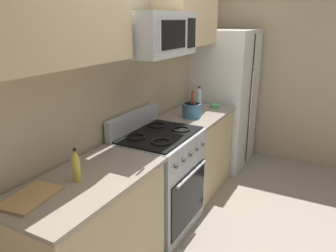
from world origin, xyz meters
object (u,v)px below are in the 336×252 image
object	(u,v)px
range_oven	(159,180)
prep_bowl	(215,106)
cutting_board	(31,197)
bottle_vinegar	(199,96)
bottle_oil	(76,166)
microwave	(155,34)
utensil_crock	(192,110)
refrigerator	(225,99)

from	to	relation	value
range_oven	prep_bowl	distance (m)	1.22
cutting_board	prep_bowl	world-z (taller)	prep_bowl
bottle_vinegar	bottle_oil	bearing A→B (deg)	-177.60
microwave	utensil_crock	xyz separation A→B (m)	(0.65, -0.05, -0.78)
bottle_oil	bottle_vinegar	bearing A→B (deg)	2.40
range_oven	refrigerator	bearing A→B (deg)	-0.57
range_oven	prep_bowl	size ratio (longest dim) A/B	9.70
utensil_crock	bottle_vinegar	xyz separation A→B (m)	(0.52, 0.14, 0.02)
range_oven	microwave	xyz separation A→B (m)	(-0.00, 0.03, 1.29)
refrigerator	range_oven	bearing A→B (deg)	179.43
microwave	utensil_crock	bearing A→B (deg)	-4.01
utensil_crock	cutting_board	distance (m)	1.92
utensil_crock	bottle_vinegar	size ratio (longest dim) A/B	1.31
microwave	bottle_vinegar	distance (m)	1.40
refrigerator	utensil_crock	world-z (taller)	refrigerator
cutting_board	bottle_vinegar	xyz separation A→B (m)	(2.44, 0.01, 0.09)
refrigerator	microwave	world-z (taller)	microwave
prep_bowl	range_oven	bearing A→B (deg)	175.18
range_oven	refrigerator	world-z (taller)	refrigerator
microwave	prep_bowl	world-z (taller)	microwave
refrigerator	utensil_crock	xyz separation A→B (m)	(-1.08, -0.00, 0.11)
utensil_crock	cutting_board	xyz separation A→B (m)	(-1.91, 0.13, -0.07)
range_oven	bottle_vinegar	xyz separation A→B (m)	(1.17, 0.12, 0.53)
range_oven	utensil_crock	xyz separation A→B (m)	(0.65, -0.02, 0.52)
range_oven	refrigerator	size ratio (longest dim) A/B	0.62
range_oven	utensil_crock	size ratio (longest dim) A/B	3.87
refrigerator	microwave	distance (m)	1.94
utensil_crock	cutting_board	bearing A→B (deg)	176.03
range_oven	microwave	world-z (taller)	microwave
cutting_board	bottle_vinegar	size ratio (longest dim) A/B	1.53
utensil_crock	bottle_oil	xyz separation A→B (m)	(-1.63, 0.05, 0.02)
refrigerator	cutting_board	size ratio (longest dim) A/B	5.34
bottle_vinegar	utensil_crock	bearing A→B (deg)	-164.73
cutting_board	bottle_vinegar	distance (m)	2.44
microwave	bottle_oil	world-z (taller)	microwave
range_oven	utensil_crock	distance (m)	0.83
microwave	prep_bowl	bearing A→B (deg)	-6.10
utensil_crock	bottle_vinegar	bearing A→B (deg)	15.27
bottle_oil	microwave	bearing A→B (deg)	-0.45
microwave	cutting_board	xyz separation A→B (m)	(-1.27, 0.09, -0.85)
cutting_board	range_oven	bearing A→B (deg)	-5.10
refrigerator	utensil_crock	size ratio (longest dim) A/B	6.23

